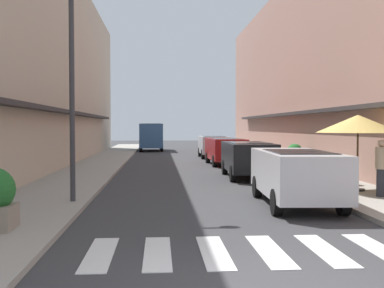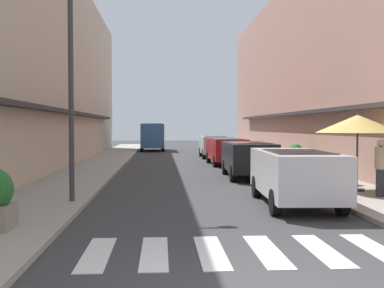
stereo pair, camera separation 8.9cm
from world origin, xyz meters
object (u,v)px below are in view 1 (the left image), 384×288
object	(u,v)px
planter_midblock	(338,171)
planter_far	(295,155)
parked_car_mid	(248,156)
parked_car_far	(225,148)
street_lamp	(79,70)
parked_car_distant	(213,144)
pedestrian_walking_near	(381,167)
parked_car_near	(296,171)
delivery_van	(151,135)
cafe_umbrella	(358,124)

from	to	relation	value
planter_midblock	planter_far	world-z (taller)	planter_far
parked_car_mid	parked_car_far	distance (m)	6.70
parked_car_far	street_lamp	world-z (taller)	street_lamp
parked_car_distant	pedestrian_walking_near	xyz separation A→B (m)	(2.67, -19.03, 0.05)
planter_midblock	parked_car_distant	bearing A→B (deg)	99.05
parked_car_near	delivery_van	size ratio (longest dim) A/B	0.84
parked_car_near	cafe_umbrella	distance (m)	3.41
street_lamp	planter_midblock	size ratio (longest dim) A/B	5.72
delivery_van	planter_midblock	world-z (taller)	delivery_van
cafe_umbrella	planter_far	distance (m)	8.65
parked_car_mid	planter_midblock	bearing A→B (deg)	-51.90
parked_car_far	cafe_umbrella	bearing A→B (deg)	-77.93
parked_car_distant	planter_far	size ratio (longest dim) A/B	3.57
parked_car_near	delivery_van	distance (m)	29.85
parked_car_mid	planter_far	size ratio (longest dim) A/B	3.86
cafe_umbrella	planter_midblock	world-z (taller)	cafe_umbrella
pedestrian_walking_near	parked_car_near	bearing A→B (deg)	39.74
delivery_van	parked_car_far	bearing A→B (deg)	-74.69
parked_car_near	parked_car_mid	xyz separation A→B (m)	(-0.00, 6.94, -0.00)
delivery_van	cafe_umbrella	distance (m)	28.43
parked_car_near	cafe_umbrella	bearing A→B (deg)	37.78
parked_car_far	parked_car_near	bearing A→B (deg)	-90.00
parked_car_mid	delivery_van	xyz separation A→B (m)	(-4.35, 22.58, 0.48)
parked_car_distant	delivery_van	distance (m)	10.75
planter_midblock	planter_far	xyz separation A→B (m)	(0.42, 6.76, 0.14)
cafe_umbrella	planter_far	size ratio (longest dim) A/B	2.19
street_lamp	planter_far	size ratio (longest dim) A/B	4.99
parked_car_distant	parked_car_mid	bearing A→B (deg)	-90.00
parked_car_near	street_lamp	size ratio (longest dim) A/B	0.79
parked_car_mid	cafe_umbrella	world-z (taller)	cafe_umbrella
parked_car_far	street_lamp	bearing A→B (deg)	-113.63
parked_car_mid	parked_car_near	bearing A→B (deg)	-90.00
parked_car_mid	pedestrian_walking_near	size ratio (longest dim) A/B	2.75
parked_car_mid	street_lamp	xyz separation A→B (m)	(-5.78, -6.50, 2.70)
parked_car_far	delivery_van	size ratio (longest dim) A/B	0.81
parked_car_far	planter_far	xyz separation A→B (m)	(2.97, -3.19, -0.21)
parked_car_mid	cafe_umbrella	bearing A→B (deg)	-63.42
delivery_van	street_lamp	bearing A→B (deg)	-92.80
cafe_umbrella	planter_midblock	bearing A→B (deg)	88.44
parked_car_far	pedestrian_walking_near	bearing A→B (deg)	-78.37
parked_car_near	planter_far	bearing A→B (deg)	74.16
parked_car_near	street_lamp	bearing A→B (deg)	175.67
parked_car_mid	delivery_van	size ratio (longest dim) A/B	0.82
parked_car_distant	cafe_umbrella	world-z (taller)	cafe_umbrella
cafe_umbrella	pedestrian_walking_near	xyz separation A→B (m)	(0.16, -1.26, -1.22)
parked_car_distant	planter_far	world-z (taller)	parked_car_distant
parked_car_near	parked_car_distant	bearing A→B (deg)	90.00
parked_car_near	parked_car_far	distance (m)	13.64
parked_car_mid	pedestrian_walking_near	xyz separation A→B (m)	(2.67, -6.26, 0.05)
parked_car_mid	parked_car_far	bearing A→B (deg)	90.00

